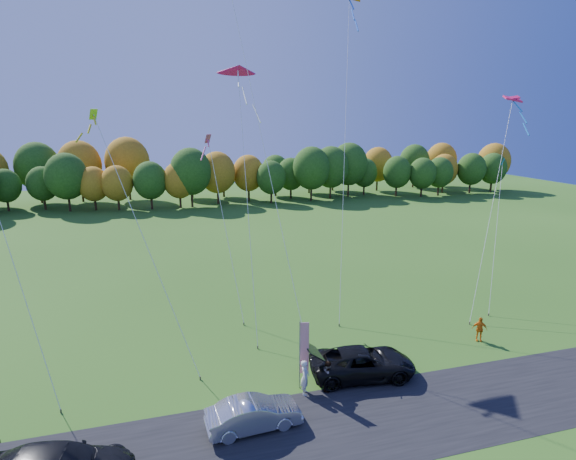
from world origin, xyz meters
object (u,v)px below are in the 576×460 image
object	(u,v)px
black_suv	(363,363)
feather_flag	(303,348)
silver_sedan	(254,414)
person_east	(479,329)

from	to	relation	value
black_suv	feather_flag	bearing A→B (deg)	100.45
black_suv	silver_sedan	distance (m)	7.14
silver_sedan	person_east	size ratio (longest dim) A/B	2.71
black_suv	feather_flag	size ratio (longest dim) A/B	1.52
silver_sedan	feather_flag	bearing A→B (deg)	-56.30
silver_sedan	black_suv	bearing A→B (deg)	-72.59
black_suv	feather_flag	distance (m)	3.82
person_east	feather_flag	bearing A→B (deg)	-144.28
person_east	silver_sedan	bearing A→B (deg)	-137.43
silver_sedan	person_east	bearing A→B (deg)	-78.50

